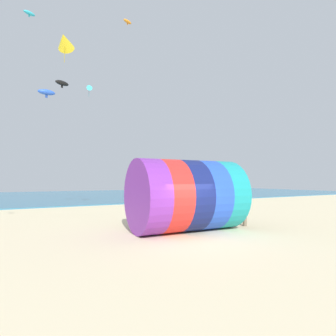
# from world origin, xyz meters

# --- Properties ---
(ground_plane) EXTENTS (120.00, 120.00, 0.00)m
(ground_plane) POSITION_xyz_m (0.00, 0.00, 0.00)
(ground_plane) COLOR beige
(sea) EXTENTS (120.00, 40.00, 0.10)m
(sea) POSITION_xyz_m (0.00, 38.38, 0.05)
(sea) COLOR teal
(sea) RESTS_ON ground
(giant_inflatable_tube) EXTENTS (5.88, 4.01, 3.77)m
(giant_inflatable_tube) POSITION_xyz_m (0.90, 2.05, 1.89)
(giant_inflatable_tube) COLOR purple
(giant_inflatable_tube) RESTS_ON ground
(kite_handler) EXTENTS (0.41, 0.40, 1.60)m
(kite_handler) POSITION_xyz_m (4.69, 1.63, 0.81)
(kite_handler) COLOR #726651
(kite_handler) RESTS_ON ground
(kite_black_parafoil) EXTENTS (1.54, 1.14, 0.78)m
(kite_black_parafoil) POSITION_xyz_m (-3.63, 17.73, 12.36)
(kite_black_parafoil) COLOR black
(kite_cyan_parafoil) EXTENTS (1.11, 0.74, 0.53)m
(kite_cyan_parafoil) POSITION_xyz_m (-6.65, 17.31, 18.32)
(kite_cyan_parafoil) COLOR #2DB2C6
(kite_orange_parafoil) EXTENTS (1.16, 0.83, 0.59)m
(kite_orange_parafoil) POSITION_xyz_m (2.60, 16.18, 19.68)
(kite_orange_parafoil) COLOR orange
(kite_yellow_delta) EXTENTS (1.62, 1.84, 2.34)m
(kite_yellow_delta) POSITION_xyz_m (-4.37, 10.04, 12.74)
(kite_yellow_delta) COLOR yellow
(kite_cyan_delta) EXTENTS (0.58, 0.64, 1.04)m
(kite_cyan_delta) POSITION_xyz_m (-1.35, 16.03, 11.61)
(kite_cyan_delta) COLOR #2DB2C6
(kite_blue_parafoil) EXTENTS (1.45, 0.71, 0.79)m
(kite_blue_parafoil) POSITION_xyz_m (-5.16, 15.27, 10.44)
(kite_blue_parafoil) COLOR blue
(bystander_near_water) EXTENTS (0.42, 0.35, 1.60)m
(bystander_near_water) POSITION_xyz_m (7.83, 9.68, 0.81)
(bystander_near_water) COLOR #726651
(bystander_near_water) RESTS_ON ground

